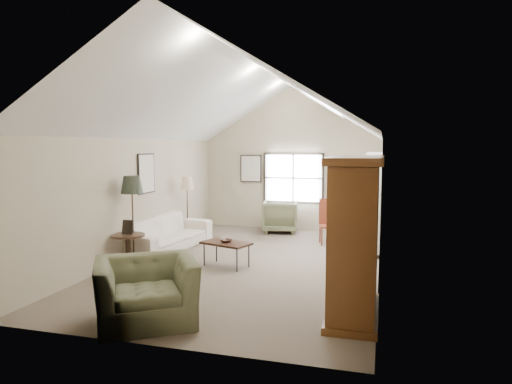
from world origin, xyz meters
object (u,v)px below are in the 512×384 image
(armchair_near, at_px, (146,291))
(side_table, at_px, (128,251))
(sofa, at_px, (166,233))
(armchair_far, at_px, (280,216))
(side_chair, at_px, (329,222))
(armoire, at_px, (355,238))
(coffee_table, at_px, (226,254))

(armchair_near, xyz_separation_m, side_table, (-1.72, 2.39, -0.10))
(side_table, bearing_deg, armchair_near, -54.24)
(sofa, relative_size, armchair_near, 1.99)
(sofa, bearing_deg, side_table, -172.85)
(armchair_far, bearing_deg, side_chair, 130.38)
(armoire, distance_m, side_table, 4.68)
(armchair_near, bearing_deg, armchair_far, 54.23)
(sofa, bearing_deg, armchair_far, -29.56)
(side_chair, bearing_deg, side_table, -153.24)
(sofa, xyz_separation_m, armchair_near, (1.72, -3.99, 0.04))
(sofa, relative_size, side_chair, 2.38)
(coffee_table, xyz_separation_m, side_table, (-1.82, -0.56, 0.08))
(armoire, relative_size, sofa, 0.85)
(sofa, height_order, side_table, sofa)
(side_table, bearing_deg, coffee_table, 17.11)
(coffee_table, relative_size, side_chair, 0.87)
(armchair_near, height_order, side_table, armchair_near)
(sofa, distance_m, armchair_far, 3.43)
(armoire, height_order, armchair_near, armoire)
(sofa, xyz_separation_m, coffee_table, (1.82, -1.04, -0.14))
(armchair_near, bearing_deg, side_chair, 39.01)
(side_table, relative_size, side_chair, 0.60)
(armoire, bearing_deg, sofa, 145.23)
(armchair_near, distance_m, side_table, 2.95)
(armchair_near, bearing_deg, sofa, 80.36)
(side_table, xyz_separation_m, side_chair, (3.51, 3.12, 0.22))
(side_chair, bearing_deg, armchair_far, 125.04)
(armoire, height_order, side_table, armoire)
(armoire, xyz_separation_m, side_chair, (-0.87, 4.56, -0.56))
(side_chair, bearing_deg, armchair_near, -122.86)
(sofa, relative_size, armchair_far, 2.73)
(armoire, distance_m, sofa, 5.38)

